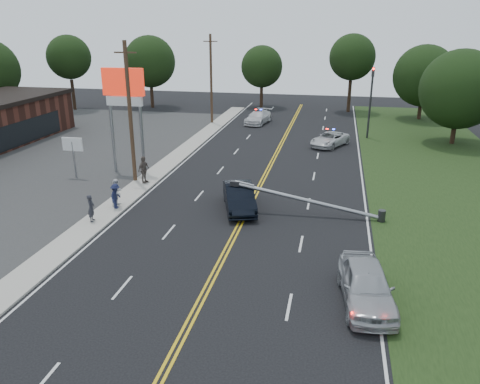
% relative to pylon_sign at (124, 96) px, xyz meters
% --- Properties ---
extents(ground, '(120.00, 120.00, 0.00)m').
position_rel_pylon_sign_xyz_m(ground, '(10.50, -14.00, -6.00)').
color(ground, black).
rests_on(ground, ground).
extents(sidewalk, '(1.80, 70.00, 0.12)m').
position_rel_pylon_sign_xyz_m(sidewalk, '(2.10, -4.00, -5.94)').
color(sidewalk, '#A9A599').
rests_on(sidewalk, ground).
extents(grass_verge, '(12.00, 80.00, 0.01)m').
position_rel_pylon_sign_xyz_m(grass_verge, '(24.00, -4.00, -5.99)').
color(grass_verge, black).
rests_on(grass_verge, ground).
extents(centerline_yellow, '(0.36, 80.00, 0.00)m').
position_rel_pylon_sign_xyz_m(centerline_yellow, '(10.50, -4.00, -5.99)').
color(centerline_yellow, gold).
rests_on(centerline_yellow, ground).
extents(pylon_sign, '(3.20, 0.35, 8.00)m').
position_rel_pylon_sign_xyz_m(pylon_sign, '(0.00, 0.00, 0.00)').
color(pylon_sign, gray).
rests_on(pylon_sign, ground).
extents(small_sign, '(1.60, 0.14, 3.10)m').
position_rel_pylon_sign_xyz_m(small_sign, '(-3.50, -2.00, -3.66)').
color(small_sign, gray).
rests_on(small_sign, ground).
extents(traffic_signal, '(0.28, 0.41, 7.05)m').
position_rel_pylon_sign_xyz_m(traffic_signal, '(18.80, 16.00, -1.79)').
color(traffic_signal, '#2D2D30').
rests_on(traffic_signal, ground).
extents(fallen_streetlight, '(9.36, 0.44, 1.91)m').
position_rel_pylon_sign_xyz_m(fallen_streetlight, '(14.69, -6.00, -5.08)').
color(fallen_streetlight, '#2D2D30').
rests_on(fallen_streetlight, ground).
extents(utility_pole_mid, '(1.60, 0.28, 10.00)m').
position_rel_pylon_sign_xyz_m(utility_pole_mid, '(1.30, -2.00, -0.91)').
color(utility_pole_mid, '#382619').
rests_on(utility_pole_mid, ground).
extents(utility_pole_far, '(1.60, 0.28, 10.00)m').
position_rel_pylon_sign_xyz_m(utility_pole_far, '(1.30, 20.00, -0.91)').
color(utility_pole_far, '#382619').
rests_on(utility_pole_far, ground).
extents(tree_4, '(5.70, 5.70, 9.76)m').
position_rel_pylon_sign_xyz_m(tree_4, '(-19.49, 25.36, 0.89)').
color(tree_4, black).
rests_on(tree_4, ground).
extents(tree_5, '(6.90, 6.90, 9.66)m').
position_rel_pylon_sign_xyz_m(tree_5, '(-9.77, 29.20, 0.20)').
color(tree_5, black).
rests_on(tree_5, ground).
extents(tree_6, '(5.66, 5.66, 8.36)m').
position_rel_pylon_sign_xyz_m(tree_6, '(5.11, 32.55, -0.48)').
color(tree_6, black).
rests_on(tree_6, ground).
extents(tree_7, '(5.85, 5.85, 9.94)m').
position_rel_pylon_sign_xyz_m(tree_7, '(17.05, 31.31, 1.00)').
color(tree_7, black).
rests_on(tree_7, ground).
extents(tree_8, '(7.25, 7.25, 8.83)m').
position_rel_pylon_sign_xyz_m(tree_8, '(25.50, 27.73, -0.79)').
color(tree_8, black).
rests_on(tree_8, ground).
extents(tree_9, '(7.44, 7.44, 8.94)m').
position_rel_pylon_sign_xyz_m(tree_9, '(26.81, 15.30, -0.78)').
color(tree_9, black).
rests_on(tree_9, ground).
extents(crashed_sedan, '(3.13, 5.20, 1.62)m').
position_rel_pylon_sign_xyz_m(crashed_sedan, '(9.97, -5.82, -5.19)').
color(crashed_sedan, black).
rests_on(crashed_sedan, ground).
extents(waiting_sedan, '(2.58, 5.17, 1.69)m').
position_rel_pylon_sign_xyz_m(waiting_sedan, '(17.27, -15.04, -5.15)').
color(waiting_sedan, '#ABAEB3').
rests_on(waiting_sedan, ground).
extents(emergency_a, '(4.07, 5.22, 1.32)m').
position_rel_pylon_sign_xyz_m(emergency_a, '(15.10, 11.82, -5.34)').
color(emergency_a, silver).
rests_on(emergency_a, ground).
extents(emergency_b, '(2.92, 5.40, 1.49)m').
position_rel_pylon_sign_xyz_m(emergency_b, '(6.62, 21.08, -5.25)').
color(emergency_b, silver).
rests_on(emergency_b, ground).
extents(bystander_a, '(0.52, 0.67, 1.62)m').
position_rel_pylon_sign_xyz_m(bystander_a, '(1.98, -9.67, -5.07)').
color(bystander_a, '#27282F').
rests_on(bystander_a, sidewalk).
extents(bystander_b, '(0.79, 0.94, 1.74)m').
position_rel_pylon_sign_xyz_m(bystander_b, '(2.33, -7.02, -5.01)').
color(bystander_b, silver).
rests_on(bystander_b, sidewalk).
extents(bystander_c, '(0.59, 1.03, 1.58)m').
position_rel_pylon_sign_xyz_m(bystander_c, '(2.45, -7.47, -5.09)').
color(bystander_c, '#181D3C').
rests_on(bystander_c, sidewalk).
extents(bystander_d, '(0.75, 1.24, 1.97)m').
position_rel_pylon_sign_xyz_m(bystander_d, '(2.21, -2.43, -4.89)').
color(bystander_d, '#5A4F48').
rests_on(bystander_d, sidewalk).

